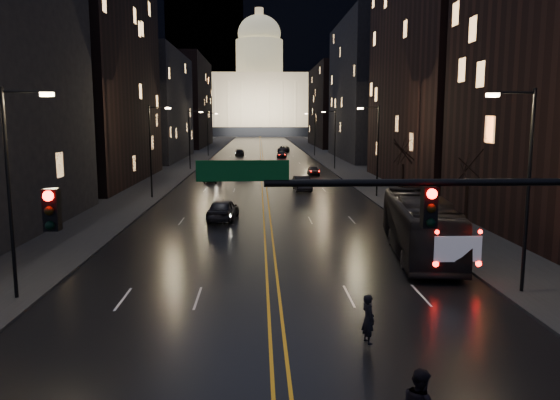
{
  "coord_description": "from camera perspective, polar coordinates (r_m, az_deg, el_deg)",
  "views": [
    {
      "loc": [
        -0.62,
        -12.87,
        7.72
      ],
      "look_at": [
        0.41,
        13.31,
        3.81
      ],
      "focal_mm": 35.0,
      "sensor_mm": 36.0,
      "label": 1
    }
  ],
  "objects": [
    {
      "name": "road",
      "position": [
        143.08,
        -2.0,
        5.41
      ],
      "size": [
        20.0,
        320.0,
        0.02
      ],
      "primitive_type": "cube",
      "color": "black",
      "rests_on": "ground"
    },
    {
      "name": "sidewalk_left",
      "position": [
        143.69,
        -7.62,
        5.38
      ],
      "size": [
        8.0,
        320.0,
        0.16
      ],
      "primitive_type": "cube",
      "color": "black",
      "rests_on": "ground"
    },
    {
      "name": "sidewalk_right",
      "position": [
        143.82,
        3.61,
        5.44
      ],
      "size": [
        8.0,
        320.0,
        0.16
      ],
      "primitive_type": "cube",
      "color": "black",
      "rests_on": "ground"
    },
    {
      "name": "center_line",
      "position": [
        143.07,
        -2.0,
        5.42
      ],
      "size": [
        0.62,
        320.0,
        0.01
      ],
      "primitive_type": "cube",
      "color": "orange",
      "rests_on": "road"
    },
    {
      "name": "building_left_mid",
      "position": [
        70.18,
        -19.65,
        13.16
      ],
      "size": [
        12.0,
        30.0,
        28.0
      ],
      "primitive_type": "cube",
      "color": "black",
      "rests_on": "ground"
    },
    {
      "name": "building_left_far",
      "position": [
        106.85,
        -13.43,
        9.5
      ],
      "size": [
        12.0,
        34.0,
        20.0
      ],
      "primitive_type": "cube",
      "color": "black",
      "rests_on": "ground"
    },
    {
      "name": "building_left_dist",
      "position": [
        154.28,
        -9.99,
        9.97
      ],
      "size": [
        12.0,
        40.0,
        24.0
      ],
      "primitive_type": "cube",
      "color": "black",
      "rests_on": "ground"
    },
    {
      "name": "building_right_tall",
      "position": [
        67.43,
        17.34,
        17.76
      ],
      "size": [
        12.0,
        30.0,
        38.0
      ],
      "primitive_type": "cube",
      "color": "black",
      "rests_on": "ground"
    },
    {
      "name": "building_right_mid",
      "position": [
        107.2,
        9.58,
        11.21
      ],
      "size": [
        12.0,
        34.0,
        26.0
      ],
      "primitive_type": "cube",
      "color": "black",
      "rests_on": "ground"
    },
    {
      "name": "building_right_dist",
      "position": [
        154.42,
        5.89,
        9.68
      ],
      "size": [
        12.0,
        40.0,
        22.0
      ],
      "primitive_type": "cube",
      "color": "black",
      "rests_on": "ground"
    },
    {
      "name": "mountain_ridge",
      "position": [
        399.09,
        3.78,
        16.74
      ],
      "size": [
        520.0,
        60.0,
        130.0
      ],
      "primitive_type": "cube",
      "color": "black",
      "rests_on": "ground"
    },
    {
      "name": "capitol",
      "position": [
        263.04,
        -2.15,
        10.56
      ],
      "size": [
        90.0,
        50.0,
        58.5
      ],
      "color": "black",
      "rests_on": "ground"
    },
    {
      "name": "traffic_signal",
      "position": [
        14.66,
        24.26,
        -2.55
      ],
      "size": [
        17.29,
        0.45,
        7.0
      ],
      "color": "black",
      "rests_on": "ground"
    },
    {
      "name": "streetlamp_right_near",
      "position": [
        25.7,
        24.2,
        1.87
      ],
      "size": [
        2.13,
        0.25,
        9.0
      ],
      "color": "black",
      "rests_on": "ground"
    },
    {
      "name": "streetlamp_left_near",
      "position": [
        25.17,
        -26.13,
        1.62
      ],
      "size": [
        2.13,
        0.25,
        9.0
      ],
      "color": "black",
      "rests_on": "ground"
    },
    {
      "name": "streetlamp_right_mid",
      "position": [
        54.15,
        9.99,
        5.59
      ],
      "size": [
        2.13,
        0.25,
        9.0
      ],
      "color": "black",
      "rests_on": "ground"
    },
    {
      "name": "streetlamp_left_mid",
      "position": [
        53.9,
        -13.2,
        5.48
      ],
      "size": [
        2.13,
        0.25,
        9.0
      ],
      "color": "black",
      "rests_on": "ground"
    },
    {
      "name": "streetlamp_right_far",
      "position": [
        83.69,
        5.64,
        6.66
      ],
      "size": [
        2.13,
        0.25,
        9.0
      ],
      "color": "black",
      "rests_on": "ground"
    },
    {
      "name": "streetlamp_left_far",
      "position": [
        83.53,
        -9.32,
        6.59
      ],
      "size": [
        2.13,
        0.25,
        9.0
      ],
      "color": "black",
      "rests_on": "ground"
    },
    {
      "name": "streetlamp_right_dist",
      "position": [
        113.47,
        3.57,
        7.16
      ],
      "size": [
        2.13,
        0.25,
        9.0
      ],
      "color": "black",
      "rests_on": "ground"
    },
    {
      "name": "streetlamp_left_dist",
      "position": [
        113.36,
        -7.46,
        7.1
      ],
      "size": [
        2.13,
        0.25,
        9.0
      ],
      "color": "black",
      "rests_on": "ground"
    },
    {
      "name": "tree_right_mid",
      "position": [
        37.57,
        19.05,
        3.16
      ],
      "size": [
        2.4,
        2.4,
        6.65
      ],
      "color": "black",
      "rests_on": "ground"
    },
    {
      "name": "tree_right_far",
      "position": [
        52.75,
        12.77,
        4.82
      ],
      "size": [
        2.4,
        2.4,
        6.65
      ],
      "color": "black",
      "rests_on": "ground"
    },
    {
      "name": "bus",
      "position": [
        31.98,
        14.38,
        -2.64
      ],
      "size": [
        4.32,
        12.38,
        3.38
      ],
      "primitive_type": "imported",
      "rotation": [
        0.0,
        0.0,
        -0.13
      ],
      "color": "black",
      "rests_on": "ground"
    },
    {
      "name": "oncoming_car_a",
      "position": [
        41.99,
        -5.97,
        -0.99
      ],
      "size": [
        2.49,
        5.06,
        1.66
      ],
      "primitive_type": "imported",
      "rotation": [
        0.0,
        0.0,
        3.03
      ],
      "color": "black",
      "rests_on": "ground"
    },
    {
      "name": "oncoming_car_b",
      "position": [
        67.13,
        -7.07,
        2.47
      ],
      "size": [
        2.03,
        4.63,
        1.48
      ],
      "primitive_type": "imported",
      "rotation": [
        0.0,
        0.0,
        3.04
      ],
      "color": "black",
      "rests_on": "ground"
    },
    {
      "name": "oncoming_car_c",
      "position": [
        77.25,
        -3.64,
        3.32
      ],
      "size": [
        2.84,
        5.6,
        1.52
      ],
      "primitive_type": "imported",
      "rotation": [
        0.0,
        0.0,
        3.08
      ],
      "color": "black",
      "rests_on": "ground"
    },
    {
      "name": "oncoming_car_d",
      "position": [
        115.74,
        -4.26,
        5.0
      ],
      "size": [
        2.12,
        4.83,
        1.38
      ],
      "primitive_type": "imported",
      "rotation": [
        0.0,
        0.0,
        3.18
      ],
      "color": "black",
      "rests_on": "ground"
    },
    {
      "name": "receding_car_a",
      "position": [
        58.84,
        2.33,
        1.74
      ],
      "size": [
        1.89,
        4.9,
        1.59
      ],
      "primitive_type": "imported",
      "rotation": [
        0.0,
        0.0,
        0.04
      ],
      "color": "black",
      "rests_on": "ground"
    },
    {
      "name": "receding_car_b",
      "position": [
        75.1,
        3.52,
        3.09
      ],
      "size": [
        1.58,
        3.85,
        1.31
      ],
      "primitive_type": "imported",
      "rotation": [
        0.0,
        0.0,
        -0.01
      ],
      "color": "black",
      "rests_on": "ground"
    },
    {
      "name": "receding_car_c",
      "position": [
        108.85,
        0.19,
        4.78
      ],
      "size": [
        2.3,
        4.66,
        1.3
      ],
      "primitive_type": "imported",
      "rotation": [
        0.0,
        0.0,
        -0.11
      ],
      "color": "black",
      "rests_on": "ground"
    },
    {
      "name": "receding_car_d",
      "position": [
        126.64,
        0.38,
        5.35
      ],
      "size": [
        3.18,
        5.63,
        1.49
      ],
      "primitive_type": "imported",
      "rotation": [
        0.0,
        0.0,
        -0.14
      ],
      "color": "black",
      "rests_on": "ground"
    },
    {
      "name": "pedestrian_a",
      "position": [
        19.5,
        9.21,
        -12.17
      ],
      "size": [
        0.59,
        0.73,
        1.75
      ],
      "primitive_type": "imported",
      "rotation": [
        0.0,
        0.0,
        1.87
      ],
      "color": "black",
      "rests_on": "ground"
    }
  ]
}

